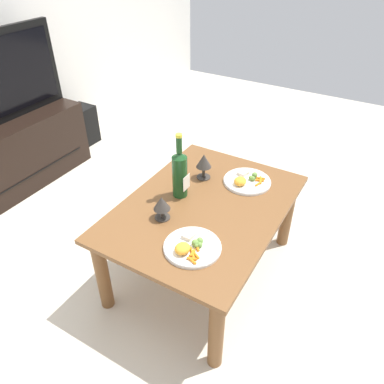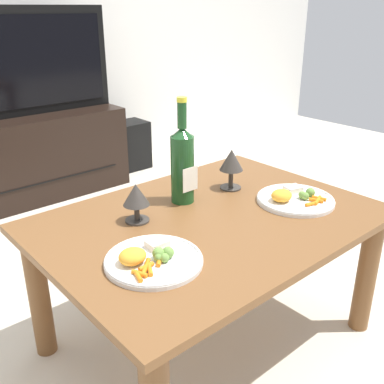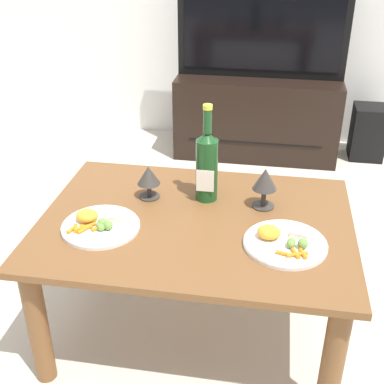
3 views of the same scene
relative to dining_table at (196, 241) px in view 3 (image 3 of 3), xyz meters
name	(u,v)px [view 3 (image 3 of 3)]	position (x,y,z in m)	size (l,w,h in m)	color
ground_plane	(195,326)	(0.00, 0.00, -0.40)	(6.40, 6.40, 0.00)	beige
dining_table	(196,241)	(0.00, 0.00, 0.00)	(1.08, 0.78, 0.49)	brown
tv_stand	(257,115)	(0.13, 1.71, -0.15)	(1.04, 0.45, 0.52)	black
tv_screen	(263,26)	(0.13, 1.71, 0.42)	(1.03, 0.05, 0.61)	black
floor_speaker	(368,132)	(0.85, 1.75, -0.23)	(0.21, 0.21, 0.35)	black
wine_bottle	(207,163)	(0.01, 0.16, 0.23)	(0.08, 0.08, 0.36)	#19471E
goblet_left	(149,177)	(-0.20, 0.13, 0.17)	(0.08, 0.08, 0.13)	#38332D
goblet_right	(265,181)	(0.23, 0.13, 0.19)	(0.09, 0.09, 0.15)	#38332D
dinner_plate_left	(99,225)	(-0.31, -0.11, 0.10)	(0.26, 0.26, 0.05)	white
dinner_plate_right	(284,242)	(0.30, -0.11, 0.10)	(0.27, 0.27, 0.05)	white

